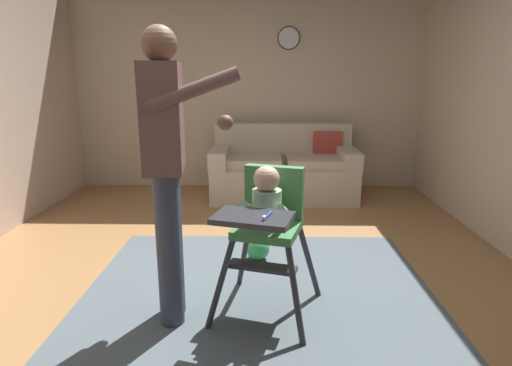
{
  "coord_description": "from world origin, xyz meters",
  "views": [
    {
      "loc": [
        0.21,
        -2.54,
        1.41
      ],
      "look_at": [
        0.16,
        0.01,
        0.76
      ],
      "focal_mm": 29.31,
      "sensor_mm": 36.0,
      "label": 1
    }
  ],
  "objects_px": {
    "couch": "(284,169)",
    "adult_standing": "(167,163)",
    "toy_ball": "(258,248)",
    "high_chair": "(268,214)",
    "wall_clock": "(289,38)"
  },
  "relations": [
    {
      "from": "couch",
      "to": "high_chair",
      "type": "bearing_deg",
      "value": -4.76
    },
    {
      "from": "high_chair",
      "to": "toy_ball",
      "type": "relative_size",
      "value": 5.01
    },
    {
      "from": "couch",
      "to": "wall_clock",
      "type": "relative_size",
      "value": 6.19
    },
    {
      "from": "couch",
      "to": "wall_clock",
      "type": "bearing_deg",
      "value": 172.99
    },
    {
      "from": "adult_standing",
      "to": "toy_ball",
      "type": "xyz_separation_m",
      "value": [
        0.49,
        0.83,
        -0.86
      ]
    },
    {
      "from": "couch",
      "to": "wall_clock",
      "type": "xyz_separation_m",
      "value": [
        0.06,
        0.48,
        1.54
      ]
    },
    {
      "from": "couch",
      "to": "adult_standing",
      "type": "xyz_separation_m",
      "value": [
        -0.78,
        -2.67,
        0.62
      ]
    },
    {
      "from": "high_chair",
      "to": "toy_ball",
      "type": "bearing_deg",
      "value": -159.21
    },
    {
      "from": "wall_clock",
      "to": "couch",
      "type": "bearing_deg",
      "value": -97.01
    },
    {
      "from": "adult_standing",
      "to": "toy_ball",
      "type": "relative_size",
      "value": 8.99
    },
    {
      "from": "couch",
      "to": "toy_ball",
      "type": "xyz_separation_m",
      "value": [
        -0.28,
        -1.84,
        -0.24
      ]
    },
    {
      "from": "toy_ball",
      "to": "adult_standing",
      "type": "bearing_deg",
      "value": -120.73
    },
    {
      "from": "adult_standing",
      "to": "wall_clock",
      "type": "height_order",
      "value": "wall_clock"
    },
    {
      "from": "couch",
      "to": "toy_ball",
      "type": "distance_m",
      "value": 1.88
    },
    {
      "from": "high_chair",
      "to": "adult_standing",
      "type": "bearing_deg",
      "value": -66.8
    }
  ]
}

